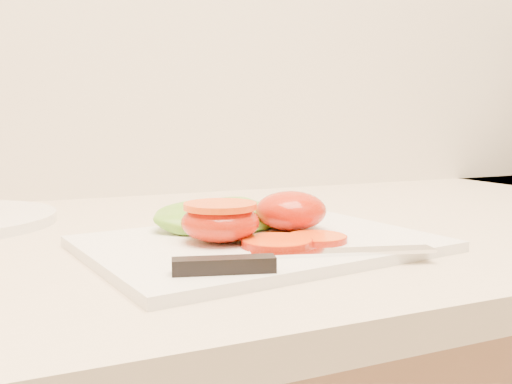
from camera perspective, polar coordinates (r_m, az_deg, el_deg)
name	(u,v)px	position (r m, az deg, el deg)	size (l,w,h in m)	color
cutting_board	(260,244)	(0.56, 0.42, -5.19)	(0.33, 0.24, 0.01)	white
tomato_half_dome	(291,211)	(0.60, 3.50, -1.87)	(0.08, 0.08, 0.04)	red
tomato_half_cut	(220,220)	(0.54, -3.60, -2.84)	(0.08, 0.08, 0.04)	red
tomato_slice_0	(277,243)	(0.53, 2.12, -5.09)	(0.06, 0.06, 0.01)	#FB5512
tomato_slice_1	(317,238)	(0.55, 6.09, -4.63)	(0.06, 0.06, 0.01)	#FB5512
lettuce_leaf_0	(215,217)	(0.61, -4.10, -2.56)	(0.13, 0.09, 0.02)	#5BA32B
lettuce_leaf_1	(246,213)	(0.63, -1.03, -2.13)	(0.12, 0.09, 0.03)	#5BA32B
knife	(275,259)	(0.46, 1.89, -6.75)	(0.24, 0.07, 0.01)	silver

